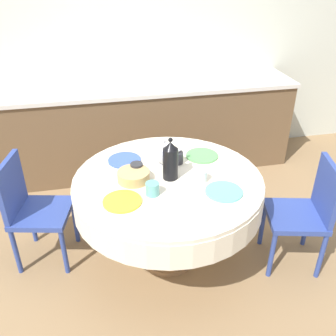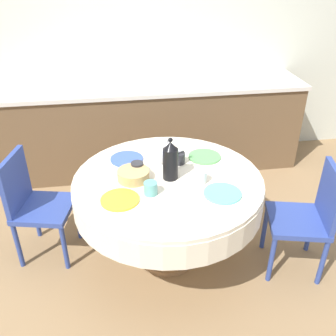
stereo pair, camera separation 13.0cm
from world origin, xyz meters
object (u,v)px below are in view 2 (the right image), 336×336
coffee_carafe (170,161)px  chair_left (309,215)px  teapot (166,153)px  chair_right (34,202)px

coffee_carafe → chair_left: bearing=-13.7°
coffee_carafe → teapot: coffee_carafe is taller
chair_left → teapot: size_ratio=3.71×
coffee_carafe → teapot: size_ratio=1.34×
chair_left → chair_right: same height
chair_left → chair_right: (-1.95, 0.46, 0.00)m
chair_right → teapot: teapot is taller
chair_right → coffee_carafe: size_ratio=2.77×
chair_left → coffee_carafe: 1.06m
chair_right → teapot: bearing=101.4°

